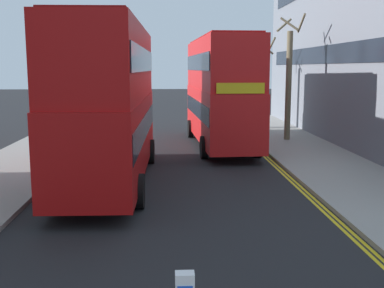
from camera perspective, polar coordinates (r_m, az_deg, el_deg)
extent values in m
cube|color=#9E9991|center=(20.86, 16.00, -2.37)|extent=(4.00, 80.00, 0.14)
cube|color=#9E9991|center=(20.72, -20.47, -2.67)|extent=(4.00, 80.00, 0.14)
cube|color=yellow|center=(18.40, 11.77, -3.94)|extent=(0.10, 56.00, 0.01)
cube|color=yellow|center=(18.36, 11.29, -3.95)|extent=(0.10, 56.00, 0.01)
cube|color=#B20F0F|center=(17.25, -9.78, 1.13)|extent=(2.66, 10.84, 2.60)
cube|color=#B20F0F|center=(17.08, -10.02, 9.63)|extent=(2.61, 10.62, 2.50)
cube|color=black|center=(17.21, -9.81, 2.12)|extent=(2.68, 10.40, 0.84)
cube|color=black|center=(17.08, -10.02, 9.96)|extent=(2.67, 10.19, 0.80)
cube|color=yellow|center=(22.44, -8.05, 6.98)|extent=(2.00, 0.09, 0.44)
cube|color=maroon|center=(17.15, -10.14, 13.97)|extent=(2.40, 9.75, 0.10)
cylinder|color=black|center=(20.90, -11.86, -0.93)|extent=(0.32, 1.04, 1.04)
cylinder|color=black|center=(20.62, -5.00, -0.91)|extent=(0.32, 1.04, 1.04)
cylinder|color=black|center=(14.49, -16.35, -5.58)|extent=(0.32, 1.04, 1.04)
cylinder|color=black|center=(14.08, -6.40, -5.68)|extent=(0.32, 1.04, 1.04)
cube|color=red|center=(24.93, 3.39, 3.69)|extent=(2.99, 10.90, 2.60)
cube|color=red|center=(24.81, 3.45, 9.56)|extent=(2.93, 10.68, 2.50)
cube|color=black|center=(24.90, 3.40, 4.38)|extent=(3.00, 10.47, 0.84)
cube|color=black|center=(24.81, 3.45, 9.80)|extent=(2.98, 10.26, 0.80)
cube|color=yellow|center=(19.53, 5.87, 6.71)|extent=(2.00, 0.15, 0.44)
cube|color=maroon|center=(24.86, 3.48, 12.56)|extent=(2.69, 9.81, 0.10)
cylinder|color=black|center=(22.06, 7.91, -0.29)|extent=(0.35, 1.05, 1.04)
cylinder|color=black|center=(21.63, 1.45, -0.40)|extent=(0.35, 1.05, 1.04)
cylinder|color=black|center=(28.55, 4.82, 1.91)|extent=(0.35, 1.05, 1.04)
cylinder|color=black|center=(28.21, -0.18, 1.85)|extent=(0.35, 1.05, 1.04)
cylinder|color=#2D2D38|center=(31.93, 6.99, 2.72)|extent=(0.22, 0.22, 0.85)
cube|color=#338C4C|center=(31.85, 7.02, 3.98)|extent=(0.34, 0.22, 0.56)
sphere|color=beige|center=(31.82, 7.03, 4.68)|extent=(0.20, 0.20, 0.20)
cylinder|color=#6B6047|center=(26.82, 11.56, 6.85)|extent=(0.32, 0.32, 5.95)
cylinder|color=#6B6047|center=(27.06, 13.06, 14.02)|extent=(0.13, 1.25, 0.93)
cylinder|color=#6B6047|center=(27.25, 11.05, 13.89)|extent=(0.96, 0.62, 0.78)
cylinder|color=#6B6047|center=(26.43, 11.66, 14.00)|extent=(0.97, 0.48, 0.75)
cylinder|color=#6B6047|center=(31.97, 8.10, 6.32)|extent=(0.43, 0.43, 4.86)
cylinder|color=#6B6047|center=(32.22, 9.49, 11.56)|extent=(0.35, 1.52, 1.12)
cylinder|color=#6B6047|center=(32.70, 7.96, 11.57)|extent=(1.55, 0.12, 1.14)
cylinder|color=#6B6047|center=(31.77, 7.31, 11.37)|extent=(0.31, 1.11, 0.82)
cylinder|color=#6B6047|center=(31.39, 8.73, 11.50)|extent=(1.29, 0.45, 0.97)
cube|color=black|center=(27.18, 16.07, 10.35)|extent=(0.04, 24.64, 1.00)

